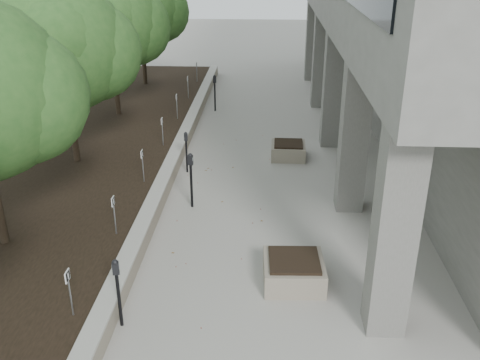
% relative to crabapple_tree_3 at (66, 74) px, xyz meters
% --- Properties ---
extents(ground, '(90.00, 90.00, 0.00)m').
position_rel_crabapple_tree_3_xyz_m(ground, '(4.80, -8.00, -3.12)').
color(ground, '#A09C93').
rests_on(ground, ground).
extents(retaining_wall, '(0.39, 26.00, 0.50)m').
position_rel_crabapple_tree_3_xyz_m(retaining_wall, '(2.97, 1.00, -2.87)').
color(retaining_wall, gray).
rests_on(retaining_wall, ground).
extents(planting_bed, '(7.00, 26.00, 0.40)m').
position_rel_crabapple_tree_3_xyz_m(planting_bed, '(-0.70, 1.00, -2.92)').
color(planting_bed, black).
rests_on(planting_bed, ground).
extents(crabapple_tree_3, '(4.60, 4.00, 5.44)m').
position_rel_crabapple_tree_3_xyz_m(crabapple_tree_3, '(0.00, 0.00, 0.00)').
color(crabapple_tree_3, '#28531F').
rests_on(crabapple_tree_3, planting_bed).
extents(crabapple_tree_4, '(4.60, 4.00, 5.44)m').
position_rel_crabapple_tree_3_xyz_m(crabapple_tree_4, '(0.00, 5.00, 0.00)').
color(crabapple_tree_4, '#28531F').
rests_on(crabapple_tree_4, planting_bed).
extents(crabapple_tree_5, '(4.60, 4.00, 5.44)m').
position_rel_crabapple_tree_3_xyz_m(crabapple_tree_5, '(0.00, 10.00, 0.00)').
color(crabapple_tree_5, '#28531F').
rests_on(crabapple_tree_5, planting_bed).
extents(parking_sign_2, '(0.04, 0.22, 0.96)m').
position_rel_crabapple_tree_3_xyz_m(parking_sign_2, '(2.45, -7.50, -2.24)').
color(parking_sign_2, black).
rests_on(parking_sign_2, planting_bed).
extents(parking_sign_3, '(0.04, 0.22, 0.96)m').
position_rel_crabapple_tree_3_xyz_m(parking_sign_3, '(2.45, -4.50, -2.24)').
color(parking_sign_3, black).
rests_on(parking_sign_3, planting_bed).
extents(parking_sign_4, '(0.04, 0.22, 0.96)m').
position_rel_crabapple_tree_3_xyz_m(parking_sign_4, '(2.45, -1.50, -2.24)').
color(parking_sign_4, black).
rests_on(parking_sign_4, planting_bed).
extents(parking_sign_5, '(0.04, 0.22, 0.96)m').
position_rel_crabapple_tree_3_xyz_m(parking_sign_5, '(2.45, 1.50, -2.24)').
color(parking_sign_5, black).
rests_on(parking_sign_5, planting_bed).
extents(parking_sign_6, '(0.04, 0.22, 0.96)m').
position_rel_crabapple_tree_3_xyz_m(parking_sign_6, '(2.45, 4.50, -2.24)').
color(parking_sign_6, black).
rests_on(parking_sign_6, planting_bed).
extents(parking_sign_7, '(0.04, 0.22, 0.96)m').
position_rel_crabapple_tree_3_xyz_m(parking_sign_7, '(2.45, 7.50, -2.24)').
color(parking_sign_7, black).
rests_on(parking_sign_7, planting_bed).
extents(parking_sign_8, '(0.04, 0.22, 0.96)m').
position_rel_crabapple_tree_3_xyz_m(parking_sign_8, '(2.45, 10.50, -2.24)').
color(parking_sign_8, black).
rests_on(parking_sign_8, planting_bed).
extents(parking_meter_2, '(0.17, 0.14, 1.46)m').
position_rel_crabapple_tree_3_xyz_m(parking_meter_2, '(3.26, -7.25, -2.39)').
color(parking_meter_2, black).
rests_on(parking_meter_2, ground).
extents(parking_meter_3, '(0.17, 0.14, 1.58)m').
position_rel_crabapple_tree_3_xyz_m(parking_meter_3, '(3.92, -2.22, -2.33)').
color(parking_meter_3, black).
rests_on(parking_meter_3, ground).
extents(parking_meter_4, '(0.14, 0.11, 1.34)m').
position_rel_crabapple_tree_3_xyz_m(parking_meter_4, '(3.44, 0.18, -2.45)').
color(parking_meter_4, black).
rests_on(parking_meter_4, ground).
extents(parking_meter_5, '(0.16, 0.12, 1.56)m').
position_rel_crabapple_tree_3_xyz_m(parking_meter_5, '(3.68, 6.92, -2.34)').
color(parking_meter_5, black).
rests_on(parking_meter_5, ground).
extents(planter_front, '(1.31, 1.31, 0.59)m').
position_rel_crabapple_tree_3_xyz_m(planter_front, '(6.57, -5.68, -2.82)').
color(planter_front, gray).
rests_on(planter_front, ground).
extents(planter_back, '(1.15, 1.15, 0.53)m').
position_rel_crabapple_tree_3_xyz_m(planter_back, '(6.67, 1.61, -2.86)').
color(planter_back, gray).
rests_on(planter_back, ground).
extents(berry_scatter, '(3.30, 14.10, 0.02)m').
position_rel_crabapple_tree_3_xyz_m(berry_scatter, '(4.70, -3.00, -3.11)').
color(berry_scatter, maroon).
rests_on(berry_scatter, ground).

